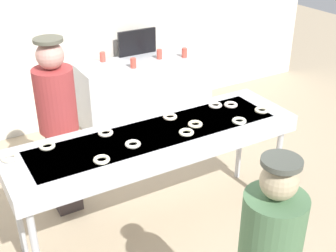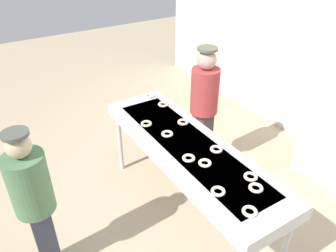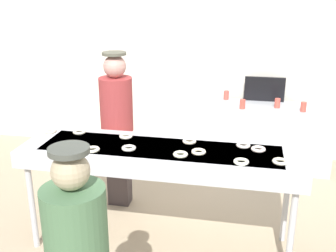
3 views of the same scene
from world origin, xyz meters
TOP-DOWN VIEW (x-y plane):
  - ground_plane at (0.00, 0.00)m, footprint 16.00×16.00m
  - back_wall at (0.00, 2.51)m, footprint 8.00×0.12m
  - fryer_conveyor at (0.00, 0.00)m, footprint 2.54×0.73m
  - sugar_donut_0 at (-0.38, 0.19)m, footprint 0.18×0.18m
  - sugar_donut_1 at (0.36, -0.06)m, footprint 0.14×0.14m
  - sugar_donut_2 at (0.73, 0.17)m, footprint 0.18×0.18m
  - sugar_donut_3 at (0.87, 0.11)m, footprint 0.18×0.18m
  - sugar_donut_4 at (1.04, -0.13)m, footprint 0.14×0.14m
  - sugar_donut_5 at (0.73, -0.20)m, footprint 0.18×0.18m
  - sugar_donut_6 at (0.21, -0.15)m, footprint 0.14×0.14m
  - sugar_donut_7 at (-0.27, -0.10)m, footprint 0.15×0.15m
  - sugar_donut_8 at (0.24, 0.17)m, footprint 0.14×0.14m
  - sugar_donut_9 at (-0.87, 0.21)m, footprint 0.17×0.17m
  - sugar_donut_10 at (-0.57, -0.19)m, footprint 0.17×0.17m
  - sugar_donut_11 at (-1.17, 0.19)m, footprint 0.18×0.18m
  - worker_baker at (-0.63, 0.68)m, footprint 0.35×0.35m
  - prep_counter at (0.97, 2.06)m, footprint 1.80×0.56m
  - paper_cup_0 at (0.45, 2.25)m, footprint 0.07×0.07m
  - paper_cup_1 at (0.69, 1.84)m, footprint 0.07×0.07m
  - paper_cup_2 at (1.45, 1.87)m, footprint 0.07×0.07m
  - paper_cup_3 at (1.13, 1.98)m, footprint 0.07×0.07m
  - menu_display at (0.97, 2.29)m, footprint 0.54×0.04m

SIDE VIEW (x-z plane):
  - ground_plane at x=0.00m, z-range 0.00..0.00m
  - prep_counter at x=0.97m, z-range 0.00..0.87m
  - fryer_conveyor at x=0.00m, z-range 0.42..1.43m
  - paper_cup_0 at x=0.45m, z-range 0.87..1.00m
  - paper_cup_1 at x=0.69m, z-range 0.87..1.00m
  - paper_cup_2 at x=1.45m, z-range 0.87..1.00m
  - paper_cup_3 at x=1.13m, z-range 0.87..1.00m
  - worker_baker at x=-0.63m, z-range 0.14..1.89m
  - sugar_donut_0 at x=-0.38m, z-range 1.01..1.04m
  - sugar_donut_1 at x=0.36m, z-range 1.01..1.04m
  - sugar_donut_2 at x=0.73m, z-range 1.01..1.04m
  - sugar_donut_3 at x=0.87m, z-range 1.01..1.04m
  - sugar_donut_4 at x=1.04m, z-range 1.01..1.04m
  - sugar_donut_5 at x=0.73m, z-range 1.01..1.04m
  - sugar_donut_6 at x=0.21m, z-range 1.01..1.04m
  - sugar_donut_7 at x=-0.27m, z-range 1.01..1.04m
  - sugar_donut_8 at x=0.24m, z-range 1.01..1.04m
  - sugar_donut_9 at x=-0.87m, z-range 1.01..1.04m
  - sugar_donut_10 at x=-0.57m, z-range 1.01..1.04m
  - sugar_donut_11 at x=-1.17m, z-range 1.01..1.04m
  - menu_display at x=0.97m, z-range 0.87..1.21m
  - back_wall at x=0.00m, z-range 0.00..3.39m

